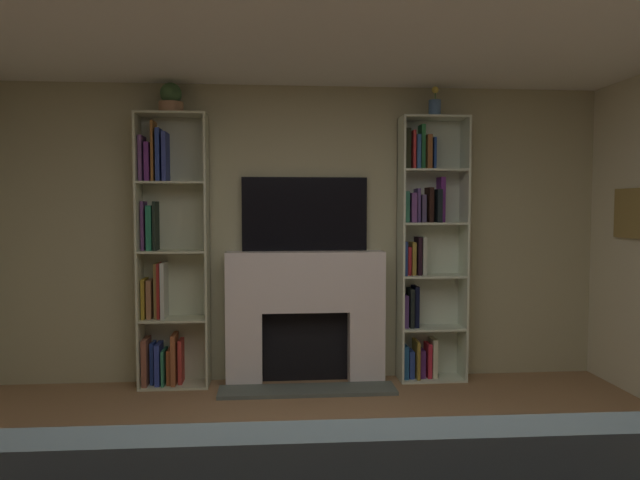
{
  "coord_description": "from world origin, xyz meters",
  "views": [
    {
      "loc": [
        -0.28,
        -2.32,
        1.51
      ],
      "look_at": [
        0.0,
        1.09,
        1.31
      ],
      "focal_mm": 32.87,
      "sensor_mm": 36.0,
      "label": 1
    }
  ],
  "objects_px": {
    "tv": "(305,214)",
    "potted_plant": "(171,99)",
    "bookshelf_left": "(167,261)",
    "fireplace": "(305,313)",
    "vase_with_flowers": "(435,105)",
    "bookshelf_right": "(425,250)"
  },
  "relations": [
    {
      "from": "tv",
      "to": "potted_plant",
      "type": "height_order",
      "value": "potted_plant"
    },
    {
      "from": "tv",
      "to": "potted_plant",
      "type": "relative_size",
      "value": 4.39
    },
    {
      "from": "bookshelf_left",
      "to": "fireplace",
      "type": "bearing_deg",
      "value": -1.23
    },
    {
      "from": "fireplace",
      "to": "potted_plant",
      "type": "xyz_separation_m",
      "value": [
        -1.1,
        -0.02,
        1.78
      ]
    },
    {
      "from": "tv",
      "to": "vase_with_flowers",
      "type": "height_order",
      "value": "vase_with_flowers"
    },
    {
      "from": "bookshelf_left",
      "to": "potted_plant",
      "type": "distance_m",
      "value": 1.33
    },
    {
      "from": "potted_plant",
      "to": "vase_with_flowers",
      "type": "relative_size",
      "value": 0.99
    },
    {
      "from": "fireplace",
      "to": "bookshelf_left",
      "type": "height_order",
      "value": "bookshelf_left"
    },
    {
      "from": "potted_plant",
      "to": "vase_with_flowers",
      "type": "distance_m",
      "value": 2.19
    },
    {
      "from": "fireplace",
      "to": "bookshelf_left",
      "type": "xyz_separation_m",
      "value": [
        -1.16,
        0.02,
        0.45
      ]
    },
    {
      "from": "potted_plant",
      "to": "vase_with_flowers",
      "type": "bearing_deg",
      "value": -0.06
    },
    {
      "from": "bookshelf_left",
      "to": "vase_with_flowers",
      "type": "bearing_deg",
      "value": -1.3
    },
    {
      "from": "bookshelf_left",
      "to": "bookshelf_right",
      "type": "height_order",
      "value": "same"
    },
    {
      "from": "bookshelf_left",
      "to": "potted_plant",
      "type": "xyz_separation_m",
      "value": [
        0.06,
        -0.05,
        1.33
      ]
    },
    {
      "from": "fireplace",
      "to": "bookshelf_right",
      "type": "bearing_deg",
      "value": 1.71
    },
    {
      "from": "bookshelf_left",
      "to": "tv",
      "type": "bearing_deg",
      "value": 3.53
    },
    {
      "from": "fireplace",
      "to": "potted_plant",
      "type": "distance_m",
      "value": 2.09
    },
    {
      "from": "bookshelf_right",
      "to": "vase_with_flowers",
      "type": "relative_size",
      "value": 9.19
    },
    {
      "from": "bookshelf_left",
      "to": "bookshelf_right",
      "type": "relative_size",
      "value": 1.0
    },
    {
      "from": "fireplace",
      "to": "vase_with_flowers",
      "type": "bearing_deg",
      "value": -1.38
    },
    {
      "from": "tv",
      "to": "vase_with_flowers",
      "type": "distance_m",
      "value": 1.44
    },
    {
      "from": "fireplace",
      "to": "vase_with_flowers",
      "type": "relative_size",
      "value": 5.83
    }
  ]
}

